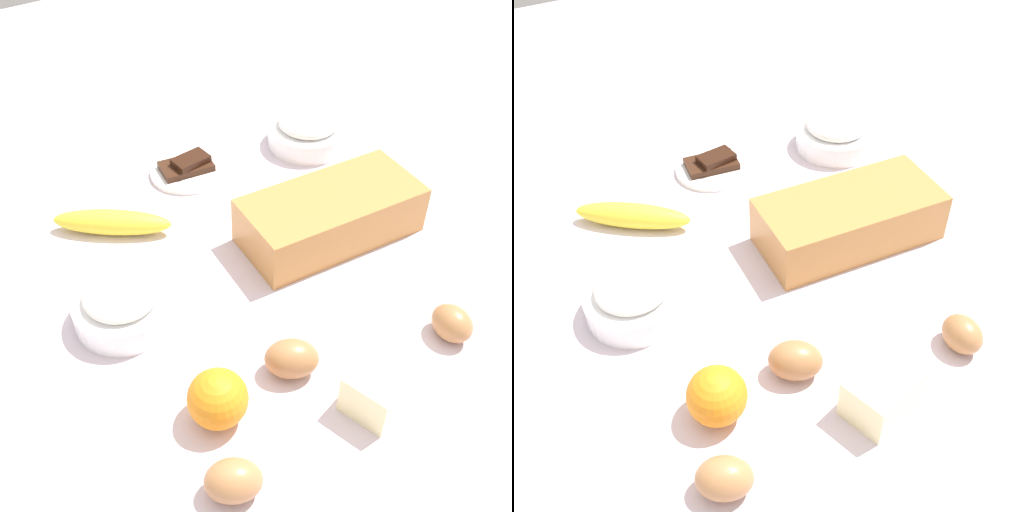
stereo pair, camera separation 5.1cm
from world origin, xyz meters
The scene contains 11 objects.
ground_plane centered at (0.00, 0.00, -0.01)m, with size 2.40×2.40×0.02m, color silver.
loaf_pan centered at (0.15, 0.01, 0.04)m, with size 0.29×0.15×0.08m.
flour_bowl centered at (-0.20, 0.03, 0.03)m, with size 0.14×0.14×0.07m.
sugar_bowl centered at (0.28, 0.24, 0.03)m, with size 0.15×0.15×0.07m.
banana centered at (-0.14, 0.21, 0.02)m, with size 0.19×0.04×0.04m, color yellow.
orange_fruit centered at (-0.17, -0.18, 0.04)m, with size 0.07×0.07×0.07m, color orange.
butter_block centered at (0.01, -0.27, 0.03)m, with size 0.09×0.06×0.06m, color #F4EDB2.
egg_near_butter centered at (-0.06, -0.17, 0.03)m, with size 0.05×0.05×0.07m, color #A77144.
egg_beside_bowl centered at (-0.21, -0.27, 0.02)m, with size 0.05×0.05×0.07m, color #AF7647.
egg_loose centered at (0.16, -0.24, 0.02)m, with size 0.05×0.05×0.06m, color #A87144.
chocolate_plate centered at (0.04, 0.28, 0.01)m, with size 0.13×0.13×0.03m.
Camera 2 is at (-0.34, -0.60, 0.68)m, focal length 45.27 mm.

